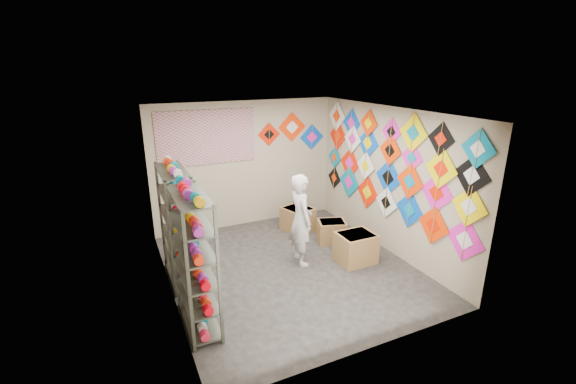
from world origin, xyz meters
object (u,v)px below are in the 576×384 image
carton_a (356,248)px  shelf_rack_front (195,262)px  carton_b (332,232)px  carton_c (298,219)px  shopkeeper (301,220)px  shelf_rack_back (177,226)px

carton_a → shelf_rack_front: bearing=-169.3°
carton_b → carton_c: bearing=134.3°
shopkeeper → carton_c: 1.50m
carton_a → carton_c: (-0.33, 1.67, -0.01)m
shelf_rack_back → shopkeeper: shelf_rack_back is taller
carton_a → carton_c: bearing=100.9°
shelf_rack_back → carton_a: 3.11m
shelf_rack_front → carton_b: bearing=26.0°
shopkeeper → carton_b: bearing=-59.2°
shopkeeper → carton_a: (0.90, -0.41, -0.55)m
shelf_rack_front → shelf_rack_back: (0.00, 1.30, 0.00)m
carton_a → carton_b: bearing=87.3°
shopkeeper → carton_c: shopkeeper is taller
shelf_rack_front → carton_a: (2.95, 0.57, -0.68)m
shopkeeper → carton_c: (0.58, 1.26, -0.57)m
shopkeeper → carton_b: shopkeeper is taller
shopkeeper → carton_a: shopkeeper is taller
shelf_rack_front → carton_b: 3.40m
shelf_rack_back → carton_a: (2.95, -0.73, -0.68)m
carton_c → carton_a: bearing=-95.6°
shopkeeper → carton_c: size_ratio=2.79×
carton_b → shopkeeper: bearing=-133.6°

